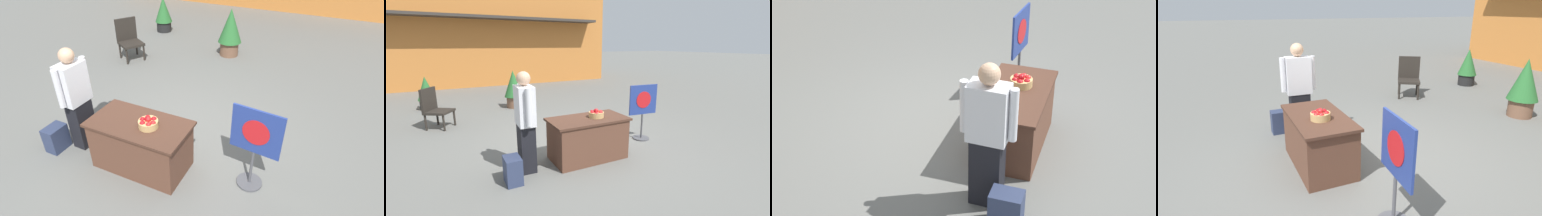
{
  "view_description": "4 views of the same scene",
  "coord_description": "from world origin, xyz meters",
  "views": [
    {
      "loc": [
        1.88,
        -3.55,
        3.21
      ],
      "look_at": [
        0.18,
        0.05,
        0.65
      ],
      "focal_mm": 28.0,
      "sensor_mm": 36.0,
      "label": 1
    },
    {
      "loc": [
        -2.44,
        -4.71,
        2.08
      ],
      "look_at": [
        -0.3,
        -0.53,
        0.91
      ],
      "focal_mm": 24.0,
      "sensor_mm": 36.0,
      "label": 2
    },
    {
      "loc": [
        -5.8,
        -1.98,
        3.89
      ],
      "look_at": [
        -0.67,
        -0.27,
        0.69
      ],
      "focal_mm": 50.0,
      "sensor_mm": 36.0,
      "label": 3
    },
    {
      "loc": [
        3.6,
        -1.99,
        2.23
      ],
      "look_at": [
        -0.6,
        -0.14,
        0.69
      ],
      "focal_mm": 28.0,
      "sensor_mm": 36.0,
      "label": 4
    }
  ],
  "objects": [
    {
      "name": "ground_plane",
      "position": [
        0.0,
        0.0,
        0.0
      ],
      "size": [
        120.0,
        120.0,
        0.0
      ],
      "primitive_type": "plane",
      "color": "slate"
    },
    {
      "name": "storefront_building",
      "position": [
        -0.49,
        10.82,
        2.67
      ],
      "size": [
        13.25,
        4.84,
        5.33
      ],
      "color": "#C67533",
      "rests_on": "ground_plane"
    },
    {
      "name": "display_table",
      "position": [
        -0.24,
        -0.8,
        0.39
      ],
      "size": [
        1.44,
        0.77,
        0.78
      ],
      "color": "brown",
      "rests_on": "ground_plane"
    },
    {
      "name": "apple_basket",
      "position": [
        -0.07,
        -0.82,
        0.84
      ],
      "size": [
        0.28,
        0.28,
        0.16
      ],
      "color": "tan",
      "rests_on": "display_table"
    },
    {
      "name": "person_visitor",
      "position": [
        -1.38,
        -0.77,
        0.85
      ],
      "size": [
        0.27,
        0.61,
        1.68
      ],
      "rotation": [
        0.0,
        0.0,
        -0.03
      ],
      "color": "black",
      "rests_on": "ground_plane"
    },
    {
      "name": "backpack",
      "position": [
        -1.7,
        -1.07,
        0.21
      ],
      "size": [
        0.24,
        0.34,
        0.42
      ],
      "color": "#2D3856",
      "rests_on": "ground_plane"
    },
    {
      "name": "poster_board",
      "position": [
        1.33,
        -0.48,
        0.69
      ],
      "size": [
        0.68,
        0.36,
        1.23
      ],
      "rotation": [
        0.0,
        0.0,
        -1.67
      ],
      "color": "#4C4C51",
      "rests_on": "ground_plane"
    },
    {
      "name": "patio_chair",
      "position": [
        -2.8,
        2.51,
        0.55
      ],
      "size": [
        0.76,
        0.76,
        1.03
      ],
      "rotation": [
        0.0,
        0.0,
        5.73
      ],
      "color": "#28231E",
      "rests_on": "ground_plane"
    },
    {
      "name": "potted_plant_near_right",
      "position": [
        -3.09,
        4.81,
        0.57
      ],
      "size": [
        0.54,
        0.54,
        1.08
      ],
      "color": "black",
      "rests_on": "ground_plane"
    },
    {
      "name": "potted_plant_far_right",
      "position": [
        -0.5,
        3.82,
        0.68
      ],
      "size": [
        0.62,
        0.62,
        1.25
      ],
      "color": "brown",
      "rests_on": "ground_plane"
    }
  ]
}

